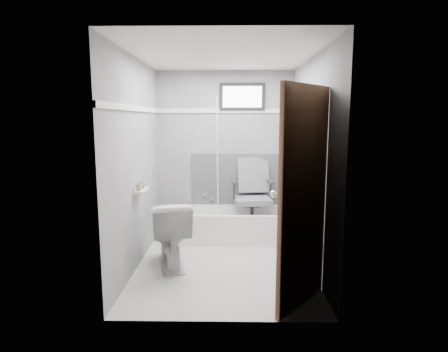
{
  "coord_description": "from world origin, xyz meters",
  "views": [
    {
      "loc": [
        0.07,
        -4.25,
        1.71
      ],
      "look_at": [
        0.0,
        0.35,
        1.0
      ],
      "focal_mm": 30.0,
      "sensor_mm": 36.0,
      "label": 1
    }
  ],
  "objects_px": {
    "office_chair": "(252,195)",
    "soap_bottle_b": "(142,184)",
    "toilet": "(170,234)",
    "bathtub": "(233,224)",
    "soap_bottle_a": "(139,186)",
    "door": "(342,207)"
  },
  "relations": [
    {
      "from": "toilet",
      "to": "soap_bottle_b",
      "type": "distance_m",
      "value": 0.66
    },
    {
      "from": "office_chair",
      "to": "door",
      "type": "bearing_deg",
      "value": -81.78
    },
    {
      "from": "bathtub",
      "to": "soap_bottle_b",
      "type": "xyz_separation_m",
      "value": [
        -1.07,
        -0.96,
        0.75
      ]
    },
    {
      "from": "toilet",
      "to": "door",
      "type": "relative_size",
      "value": 0.39
    },
    {
      "from": "soap_bottle_b",
      "to": "toilet",
      "type": "bearing_deg",
      "value": -9.07
    },
    {
      "from": "office_chair",
      "to": "soap_bottle_a",
      "type": "bearing_deg",
      "value": -145.54
    },
    {
      "from": "bathtub",
      "to": "soap_bottle_b",
      "type": "bearing_deg",
      "value": -138.0
    },
    {
      "from": "bathtub",
      "to": "office_chair",
      "type": "relative_size",
      "value": 1.46
    },
    {
      "from": "office_chair",
      "to": "toilet",
      "type": "distance_m",
      "value": 1.49
    },
    {
      "from": "bathtub",
      "to": "soap_bottle_a",
      "type": "bearing_deg",
      "value": -134.11
    },
    {
      "from": "door",
      "to": "soap_bottle_b",
      "type": "bearing_deg",
      "value": 146.95
    },
    {
      "from": "toilet",
      "to": "soap_bottle_a",
      "type": "bearing_deg",
      "value": 0.38
    },
    {
      "from": "soap_bottle_a",
      "to": "soap_bottle_b",
      "type": "xyz_separation_m",
      "value": [
        0.0,
        0.14,
        -0.01
      ]
    },
    {
      "from": "office_chair",
      "to": "door",
      "type": "relative_size",
      "value": 0.51
    },
    {
      "from": "toilet",
      "to": "soap_bottle_a",
      "type": "height_order",
      "value": "soap_bottle_a"
    },
    {
      "from": "toilet",
      "to": "soap_bottle_b",
      "type": "xyz_separation_m",
      "value": [
        -0.32,
        0.05,
        0.57
      ]
    },
    {
      "from": "bathtub",
      "to": "office_chair",
      "type": "bearing_deg",
      "value": 10.67
    },
    {
      "from": "office_chair",
      "to": "toilet",
      "type": "height_order",
      "value": "office_chair"
    },
    {
      "from": "bathtub",
      "to": "door",
      "type": "bearing_deg",
      "value": -68.89
    },
    {
      "from": "office_chair",
      "to": "soap_bottle_b",
      "type": "relative_size",
      "value": 10.92
    },
    {
      "from": "bathtub",
      "to": "soap_bottle_a",
      "type": "relative_size",
      "value": 13.53
    },
    {
      "from": "toilet",
      "to": "soap_bottle_a",
      "type": "distance_m",
      "value": 0.67
    }
  ]
}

